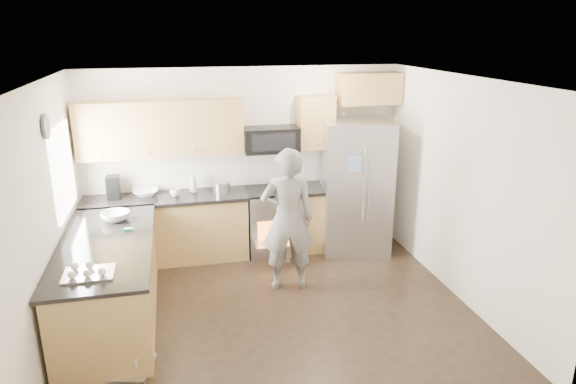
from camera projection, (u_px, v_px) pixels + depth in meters
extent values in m
plane|color=black|center=(273.00, 311.00, 5.87)|extent=(4.50, 4.50, 0.00)
cube|color=white|center=(244.00, 160.00, 7.33)|extent=(4.50, 0.04, 2.60)
cube|color=white|center=(326.00, 294.00, 3.62)|extent=(4.50, 0.04, 2.60)
cube|color=white|center=(45.00, 221.00, 5.00)|extent=(0.04, 4.00, 2.60)
cube|color=white|center=(461.00, 190.00, 5.95)|extent=(0.04, 4.00, 2.60)
cube|color=white|center=(270.00, 80.00, 5.08)|extent=(4.50, 4.00, 0.04)
cube|color=white|center=(63.00, 170.00, 5.85)|extent=(0.04, 1.00, 1.00)
cylinder|color=#FAE5C8|center=(325.00, 72.00, 6.30)|extent=(0.14, 0.14, 0.02)
cylinder|color=#474754|center=(46.00, 126.00, 5.16)|extent=(0.03, 0.26, 0.26)
cube|color=#B78749|center=(168.00, 230.00, 7.08)|extent=(2.15, 0.60, 0.87)
cube|color=black|center=(166.00, 198.00, 6.93)|extent=(2.19, 0.64, 0.04)
cube|color=#B78749|center=(316.00, 218.00, 7.53)|extent=(0.50, 0.60, 0.87)
cube|color=black|center=(317.00, 188.00, 7.38)|extent=(0.54, 0.64, 0.04)
cube|color=#B78749|center=(161.00, 128.00, 6.78)|extent=(2.16, 0.33, 0.74)
cube|color=#B78749|center=(315.00, 122.00, 7.23)|extent=(0.50, 0.33, 0.74)
cube|color=#B78749|center=(369.00, 89.00, 7.26)|extent=(0.90, 0.33, 0.44)
imported|color=silver|center=(146.00, 192.00, 6.97)|extent=(0.34, 0.34, 0.08)
imported|color=white|center=(193.00, 183.00, 7.08)|extent=(0.10, 0.10, 0.27)
imported|color=white|center=(175.00, 193.00, 6.93)|extent=(0.13, 0.13, 0.10)
cylinder|color=#B7B7BC|center=(222.00, 187.00, 7.06)|extent=(0.23, 0.23, 0.16)
cube|color=black|center=(113.00, 187.00, 6.80)|extent=(0.16, 0.20, 0.31)
cylinder|color=#B7B7BC|center=(324.00, 180.00, 7.55)|extent=(0.11, 0.11, 0.09)
cube|color=#B78749|center=(111.00, 283.00, 5.60)|extent=(0.90, 2.30, 0.87)
cube|color=black|center=(106.00, 244.00, 5.45)|extent=(0.96, 2.36, 0.04)
imported|color=silver|center=(115.00, 216.00, 6.05)|extent=(0.33, 0.33, 0.10)
cube|color=#35BB66|center=(128.00, 229.00, 5.76)|extent=(0.09, 0.06, 0.03)
cube|color=#B7B7BC|center=(88.00, 270.00, 4.71)|extent=(0.45, 0.34, 0.09)
cube|color=#B7B7BC|center=(273.00, 221.00, 7.37)|extent=(0.76, 0.62, 0.90)
cube|color=black|center=(273.00, 190.00, 7.23)|extent=(0.76, 0.60, 0.03)
cube|color=orange|center=(278.00, 232.00, 7.09)|extent=(0.56, 0.02, 0.34)
cube|color=#B7B7BC|center=(280.00, 243.00, 6.96)|extent=(0.70, 0.34, 0.03)
cube|color=beige|center=(281.00, 253.00, 6.96)|extent=(0.24, 0.03, 0.28)
cube|color=black|center=(271.00, 139.00, 7.12)|extent=(0.76, 0.40, 0.34)
cube|color=#B7B7BC|center=(356.00, 187.00, 7.26)|extent=(1.04, 0.87, 1.90)
cylinder|color=#B7B7BC|center=(364.00, 186.00, 6.87)|extent=(0.02, 0.02, 1.03)
cylinder|color=#B7B7BC|center=(369.00, 185.00, 6.88)|extent=(0.02, 0.02, 1.03)
cube|color=pink|center=(380.00, 199.00, 6.99)|extent=(0.24, 0.05, 0.31)
cube|color=#93BBEB|center=(354.00, 164.00, 6.75)|extent=(0.18, 0.04, 0.23)
imported|color=gray|center=(288.00, 220.00, 6.17)|extent=(0.69, 0.49, 1.78)
cube|color=#B7B7BC|center=(122.00, 368.00, 4.87)|extent=(0.64, 0.56, 0.03)
cylinder|color=white|center=(99.00, 352.00, 4.82)|extent=(0.09, 0.30, 0.31)
cylinder|color=white|center=(113.00, 352.00, 4.82)|extent=(0.09, 0.30, 0.31)
cylinder|color=white|center=(127.00, 353.00, 4.81)|extent=(0.09, 0.30, 0.31)
cylinder|color=white|center=(141.00, 353.00, 4.81)|extent=(0.09, 0.30, 0.31)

